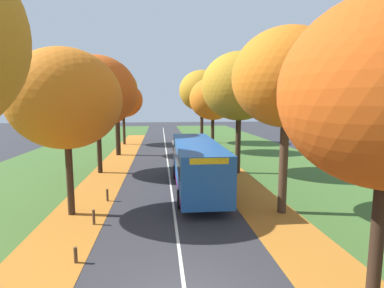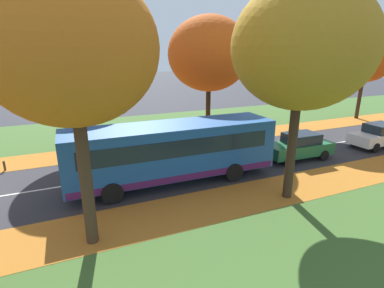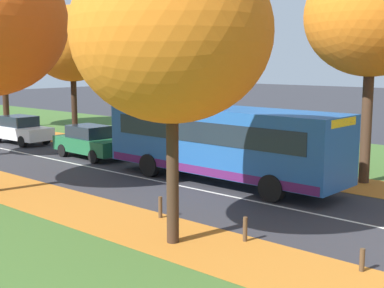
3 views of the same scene
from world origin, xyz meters
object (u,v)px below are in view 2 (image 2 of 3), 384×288
(tree_left_near, at_px, (80,66))
(bollard_second, at_px, (4,166))
(tree_left_mid, at_px, (209,54))
(bollard_third, at_px, (67,156))
(tree_right_mid, at_px, (302,47))
(bollard_fourth, at_px, (121,150))
(car_green_lead, at_px, (299,146))
(car_white_following, at_px, (378,135))
(tree_left_distant, at_px, (366,58))
(tree_right_near, at_px, (71,49))
(bus, at_px, (172,150))
(tree_left_far, at_px, (300,45))

(tree_left_near, height_order, bollard_second, tree_left_near)
(tree_left_mid, height_order, bollard_third, tree_left_mid)
(tree_right_mid, height_order, bollard_fourth, tree_right_mid)
(tree_left_mid, xyz_separation_m, car_green_lead, (6.79, 2.89, -5.37))
(tree_left_near, bearing_deg, tree_right_mid, 37.16)
(car_white_following, bearing_deg, car_green_lead, -91.93)
(tree_left_distant, relative_size, tree_right_mid, 0.88)
(tree_right_near, height_order, tree_right_mid, tree_right_mid)
(tree_left_near, bearing_deg, car_white_following, 70.31)
(bus, bearing_deg, car_white_following, 89.38)
(bollard_second, relative_size, car_white_following, 0.13)
(bollard_second, distance_m, car_green_lead, 17.16)
(bollard_third, distance_m, car_green_lead, 14.14)
(bollard_second, relative_size, car_green_lead, 0.13)
(tree_left_distant, xyz_separation_m, bollard_third, (1.76, -26.76, -5.44))
(tree_left_distant, bearing_deg, bollard_second, -86.47)
(tree_left_mid, relative_size, tree_right_near, 1.01)
(tree_left_distant, height_order, bollard_second, tree_left_distant)
(tree_right_near, height_order, car_white_following, tree_right_near)
(tree_left_mid, bearing_deg, tree_left_far, 87.85)
(bollard_fourth, xyz_separation_m, car_white_following, (5.29, 16.78, 0.47))
(bollard_fourth, height_order, car_white_following, car_white_following)
(bus, distance_m, car_green_lead, 8.31)
(bollard_third, bearing_deg, tree_left_far, 94.35)
(bollard_second, xyz_separation_m, bollard_fourth, (-0.06, 6.47, 0.06))
(tree_left_near, xyz_separation_m, tree_right_near, (10.19, -0.81, 0.96))
(bollard_second, bearing_deg, tree_left_far, 93.95)
(bus, distance_m, car_white_following, 15.12)
(tree_left_near, relative_size, tree_left_mid, 0.88)
(bus, bearing_deg, bollard_fourth, -161.81)
(tree_left_near, relative_size, car_green_lead, 1.84)
(tree_left_near, xyz_separation_m, bollard_third, (1.34, -1.40, -5.17))
(tree_left_far, distance_m, bollard_second, 22.64)
(tree_left_far, bearing_deg, car_green_lead, -38.70)
(bollard_third, distance_m, car_white_following, 20.71)
(bollard_third, relative_size, car_white_following, 0.16)
(car_green_lead, bearing_deg, bollard_second, -106.94)
(tree_left_far, bearing_deg, tree_right_near, -60.05)
(bollard_fourth, bearing_deg, bollard_third, -90.66)
(tree_right_mid, height_order, bollard_third, tree_right_mid)
(tree_right_near, bearing_deg, bollard_third, -176.18)
(bollard_fourth, bearing_deg, tree_left_near, -126.81)
(tree_left_far, height_order, car_white_following, tree_left_far)
(tree_left_far, bearing_deg, tree_left_distant, 92.47)
(tree_left_mid, xyz_separation_m, bollard_third, (1.70, -10.29, -5.85))
(bus, height_order, car_white_following, bus)
(tree_right_near, xyz_separation_m, bollard_third, (-8.85, -0.59, -6.13))
(tree_right_near, bearing_deg, bollard_second, -156.40)
(tree_left_near, height_order, tree_left_far, tree_left_far)
(bus, bearing_deg, car_green_lead, 90.46)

